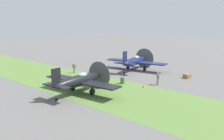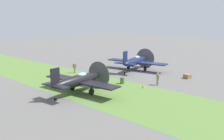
# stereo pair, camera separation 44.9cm
# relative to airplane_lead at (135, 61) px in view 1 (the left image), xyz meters

# --- Properties ---
(ground_plane) EXTENTS (160.00, 160.00, 0.00)m
(ground_plane) POSITION_rel_airplane_lead_xyz_m (2.49, 0.20, -1.65)
(ground_plane) COLOR #605E5B
(grass_verge) EXTENTS (120.00, 11.00, 0.01)m
(grass_verge) POSITION_rel_airplane_lead_xyz_m (2.49, -12.51, -1.64)
(grass_verge) COLOR #567A38
(grass_verge) RESTS_ON ground
(airplane_lead) EXTENTS (11.12, 8.85, 3.93)m
(airplane_lead) POSITION_rel_airplane_lead_xyz_m (0.00, 0.00, 0.00)
(airplane_lead) COLOR #141E47
(airplane_lead) RESTS_ON ground
(airplane_wingman) EXTENTS (10.81, 8.57, 3.84)m
(airplane_wingman) POSITION_rel_airplane_lead_xyz_m (3.23, -15.51, -0.04)
(airplane_wingman) COLOR black
(airplane_wingman) RESTS_ON ground
(ground_crew_chief) EXTENTS (0.58, 0.38, 1.73)m
(ground_crew_chief) POSITION_rel_airplane_lead_xyz_m (8.18, -5.88, -0.73)
(ground_crew_chief) COLOR #847A5B
(ground_crew_chief) RESTS_ON ground
(ground_crew_mechanic) EXTENTS (0.54, 0.40, 1.73)m
(ground_crew_mechanic) POSITION_rel_airplane_lead_xyz_m (-6.23, -8.57, -0.73)
(ground_crew_mechanic) COLOR #847A5B
(ground_crew_mechanic) RESTS_ON ground
(fuel_drum) EXTENTS (0.60, 0.60, 0.90)m
(fuel_drum) POSITION_rel_airplane_lead_xyz_m (4.17, -8.56, -1.20)
(fuel_drum) COLOR #476633
(fuel_drum) RESTS_ON ground
(supply_crate) EXTENTS (1.06, 1.06, 0.64)m
(supply_crate) POSITION_rel_airplane_lead_xyz_m (9.40, 0.54, -1.33)
(supply_crate) COLOR olive
(supply_crate) RESTS_ON ground
(runway_marker_cone) EXTENTS (0.36, 0.36, 0.44)m
(runway_marker_cone) POSITION_rel_airplane_lead_xyz_m (7.64, -8.45, -1.43)
(runway_marker_cone) COLOR orange
(runway_marker_cone) RESTS_ON ground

